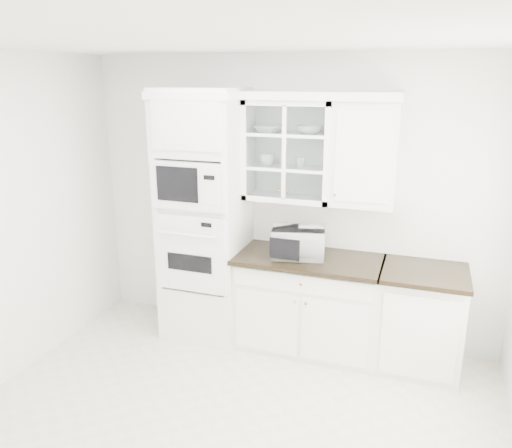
% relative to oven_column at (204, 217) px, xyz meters
% --- Properties ---
extents(ground, '(4.00, 3.50, 0.01)m').
position_rel_oven_column_xyz_m(ground, '(0.75, -1.42, -1.19)').
color(ground, beige).
rests_on(ground, ground).
extents(room_shell, '(4.00, 3.50, 2.70)m').
position_rel_oven_column_xyz_m(room_shell, '(0.75, -0.99, 0.58)').
color(room_shell, white).
rests_on(room_shell, ground).
extents(oven_column, '(0.76, 0.68, 2.40)m').
position_rel_oven_column_xyz_m(oven_column, '(0.00, 0.00, 0.00)').
color(oven_column, white).
rests_on(oven_column, ground).
extents(base_cabinet_run, '(1.32, 0.67, 0.92)m').
position_rel_oven_column_xyz_m(base_cabinet_run, '(1.03, 0.03, -0.74)').
color(base_cabinet_run, white).
rests_on(base_cabinet_run, ground).
extents(extra_base_cabinet, '(0.72, 0.67, 0.92)m').
position_rel_oven_column_xyz_m(extra_base_cabinet, '(2.03, 0.03, -0.74)').
color(extra_base_cabinet, white).
rests_on(extra_base_cabinet, ground).
extents(upper_cabinet_glass, '(0.80, 0.33, 0.90)m').
position_rel_oven_column_xyz_m(upper_cabinet_glass, '(0.78, 0.17, 0.65)').
color(upper_cabinet_glass, white).
rests_on(upper_cabinet_glass, room_shell).
extents(upper_cabinet_solid, '(0.55, 0.33, 0.90)m').
position_rel_oven_column_xyz_m(upper_cabinet_solid, '(1.46, 0.17, 0.65)').
color(upper_cabinet_solid, white).
rests_on(upper_cabinet_solid, room_shell).
extents(crown_molding, '(2.14, 0.38, 0.07)m').
position_rel_oven_column_xyz_m(crown_molding, '(0.68, 0.14, 1.14)').
color(crown_molding, white).
rests_on(crown_molding, room_shell).
extents(countertop_microwave, '(0.54, 0.48, 0.27)m').
position_rel_oven_column_xyz_m(countertop_microwave, '(0.93, 0.00, -0.14)').
color(countertop_microwave, white).
rests_on(countertop_microwave, base_cabinet_run).
extents(bowl_a, '(0.30, 0.30, 0.06)m').
position_rel_oven_column_xyz_m(bowl_a, '(0.59, 0.15, 0.84)').
color(bowl_a, white).
rests_on(bowl_a, upper_cabinet_glass).
extents(bowl_b, '(0.27, 0.27, 0.07)m').
position_rel_oven_column_xyz_m(bowl_b, '(0.96, 0.17, 0.84)').
color(bowl_b, white).
rests_on(bowl_b, upper_cabinet_glass).
extents(cup_a, '(0.15, 0.15, 0.10)m').
position_rel_oven_column_xyz_m(cup_a, '(0.58, 0.15, 0.56)').
color(cup_a, white).
rests_on(cup_a, upper_cabinet_glass).
extents(cup_b, '(0.11, 0.11, 0.09)m').
position_rel_oven_column_xyz_m(cup_b, '(0.89, 0.17, 0.55)').
color(cup_b, white).
rests_on(cup_b, upper_cabinet_glass).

